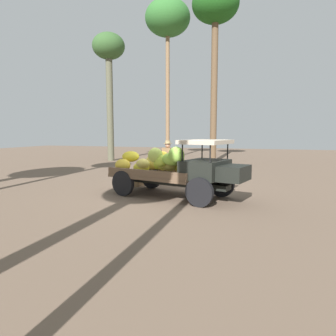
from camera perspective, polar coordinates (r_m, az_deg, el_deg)
name	(u,v)px	position (r m, az deg, el deg)	size (l,w,h in m)	color
ground_plane	(170,194)	(10.22, 0.33, -4.99)	(60.00, 60.00, 0.00)	brown
truck	(178,168)	(9.59, 1.92, -0.06)	(4.66, 2.63, 1.86)	black
farmer	(168,160)	(11.92, -0.06, 1.59)	(0.55, 0.51, 1.77)	#926755
wooden_crate	(136,180)	(11.90, -6.02, -2.30)	(0.55, 0.46, 0.43)	olive
forest_tree_0	(109,56)	(23.24, -11.15, 20.14)	(2.30, 2.30, 9.08)	#5B5B46
forest_tree_2	(215,10)	(22.44, 8.96, 27.39)	(3.09, 3.09, 11.66)	brown
forest_tree_4	(168,20)	(24.53, -0.07, 26.21)	(3.31, 3.31, 11.73)	#8A694A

